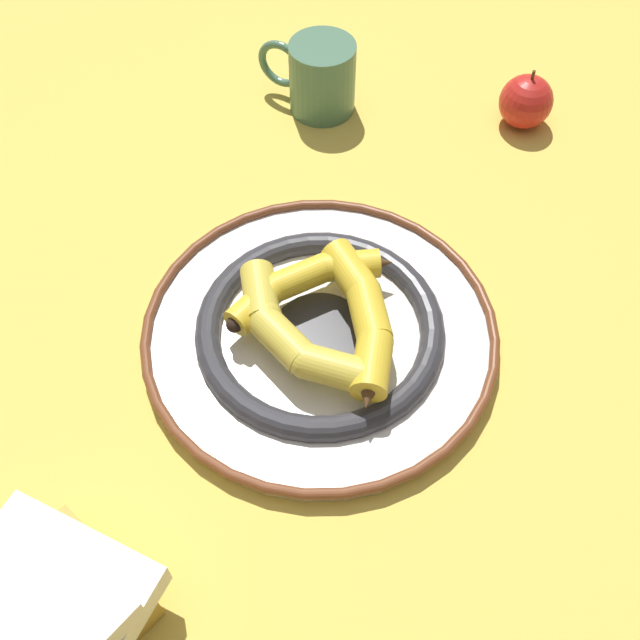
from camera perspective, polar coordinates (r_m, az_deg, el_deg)
ground_plane at (r=0.78m, az=-2.25°, el=-2.27°), size 2.80×2.80×0.00m
decorative_bowl at (r=0.78m, az=0.00°, el=-0.86°), size 0.37×0.37×0.03m
banana_a at (r=0.74m, az=3.39°, el=0.10°), size 0.11×0.19×0.04m
banana_b at (r=0.78m, az=-1.15°, el=2.97°), size 0.15×0.14×0.03m
banana_c at (r=0.74m, az=-2.33°, el=-0.89°), size 0.17×0.13×0.04m
coffee_mug at (r=1.02m, az=-0.02°, el=18.10°), size 0.14×0.09×0.09m
apple at (r=1.04m, az=15.41°, el=15.75°), size 0.07×0.07×0.08m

